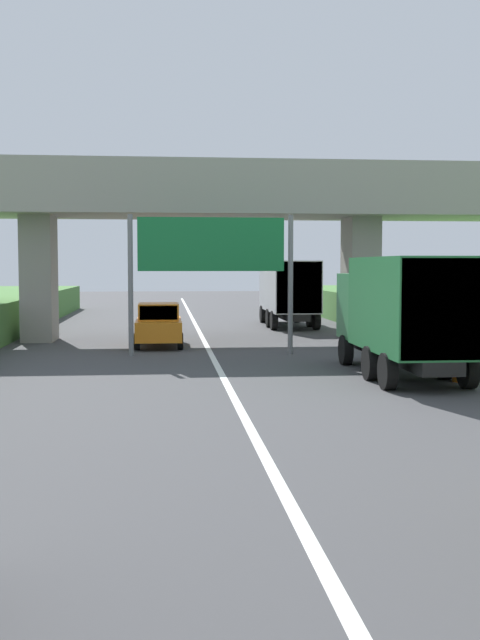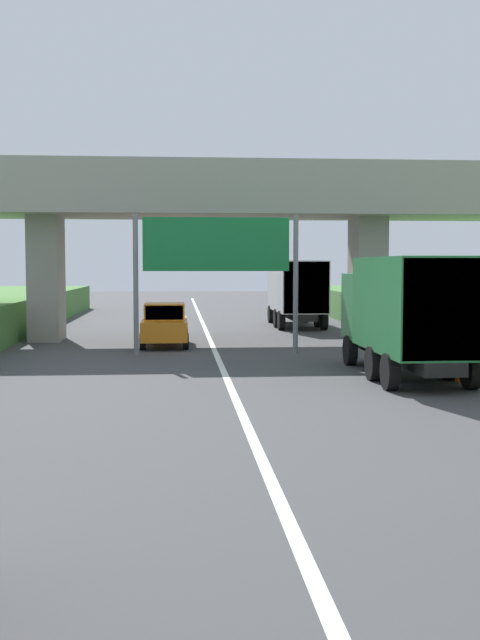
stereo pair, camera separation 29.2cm
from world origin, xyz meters
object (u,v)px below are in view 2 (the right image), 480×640
truck_silver (296,290)px  truck_green (406,310)px  overhead_highway_sign (216,253)px  car_orange (165,325)px  construction_barrel_5 (420,349)px  construction_barrel_4 (466,366)px

truck_silver → truck_green: (0.31, -18.70, 0.00)m
overhead_highway_sign → truck_silver: (4.81, 12.77, -1.73)m
overhead_highway_sign → car_orange: overhead_highway_sign is taller
car_orange → construction_barrel_5: bearing=-35.7°
truck_silver → construction_barrel_5: bearing=-83.7°
overhead_highway_sign → car_orange: size_ratio=1.43×
truck_green → car_orange: (-7.02, 9.10, -1.08)m
construction_barrel_4 → car_orange: bearing=129.5°
overhead_highway_sign → car_orange: (-1.90, 3.18, -2.80)m
car_orange → construction_barrel_4: 13.23m
overhead_highway_sign → construction_barrel_4: bearing=-47.2°
overhead_highway_sign → truck_green: bearing=-49.1°
truck_green → construction_barrel_4: truck_green is taller
car_orange → construction_barrel_5: (8.43, -6.07, -0.40)m
truck_silver → construction_barrel_4: (1.70, -19.80, -1.47)m
construction_barrel_4 → overhead_highway_sign: bearing=132.8°
construction_barrel_4 → construction_barrel_5: bearing=89.7°
truck_green → car_orange: truck_green is taller
truck_green → car_orange: 11.55m
overhead_highway_sign → construction_barrel_4: (6.51, -7.03, -3.20)m
overhead_highway_sign → truck_silver: overhead_highway_sign is taller
construction_barrel_4 → construction_barrel_5: same height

